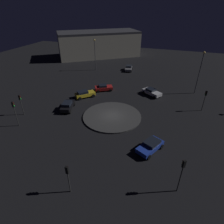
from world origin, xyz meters
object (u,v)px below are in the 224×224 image
object	(u,v)px
streetlamp_northeast	(95,51)
car_black	(68,106)
car_red	(104,88)
car_blue	(150,146)
traffic_light_southeast	(205,97)
traffic_light_northwest	(14,109)
traffic_light_north	(21,101)
traffic_light_southwest	(182,170)
car_grey	(129,68)
car_silver	(152,92)
traffic_light_west	(68,174)
store_building	(99,44)
streetlamp_southeast	(200,68)
car_yellow	(85,94)

from	to	relation	value
streetlamp_northeast	car_black	bearing A→B (deg)	-169.05
car_red	car_black	size ratio (longest dim) A/B	0.96
car_blue	traffic_light_southeast	bearing A→B (deg)	179.01
traffic_light_northwest	traffic_light_north	distance (m)	3.63
traffic_light_southwest	car_grey	bearing A→B (deg)	-21.94
car_blue	car_silver	world-z (taller)	same
traffic_light_west	streetlamp_northeast	size ratio (longest dim) A/B	0.43
store_building	traffic_light_west	bearing A→B (deg)	73.49
car_grey	streetlamp_northeast	size ratio (longest dim) A/B	0.48
car_grey	car_silver	size ratio (longest dim) A/B	0.92
car_grey	streetlamp_southeast	world-z (taller)	streetlamp_southeast
car_yellow	car_blue	size ratio (longest dim) A/B	0.93
streetlamp_southeast	car_grey	bearing A→B (deg)	59.39
traffic_light_southeast	traffic_light_northwest	bearing A→B (deg)	1.57
car_silver	traffic_light_west	bearing A→B (deg)	-65.96
car_red	traffic_light_northwest	distance (m)	19.61
traffic_light_west	streetlamp_southeast	bearing A→B (deg)	-26.07
car_yellow	streetlamp_northeast	world-z (taller)	streetlamp_northeast
car_red	car_grey	xyz separation A→B (m)	(16.09, -1.65, -0.00)
streetlamp_southeast	traffic_light_southeast	bearing A→B (deg)	-172.73
car_blue	traffic_light_northwest	size ratio (longest dim) A/B	1.01
traffic_light_north	car_yellow	bearing A→B (deg)	37.63
store_building	traffic_light_northwest	bearing A→B (deg)	60.39
car_grey	traffic_light_northwest	xyz separation A→B (m)	(-33.87, 9.58, 2.41)
car_blue	store_building	xyz separation A→B (m)	(45.87, 26.78, 3.59)
car_yellow	car_blue	xyz separation A→B (m)	(-11.93, -15.87, -0.04)
traffic_light_west	car_black	bearing A→B (deg)	28.68
car_silver	store_building	xyz separation A→B (m)	(28.06, 24.15, 3.62)
traffic_light_west	traffic_light_northwest	size ratio (longest dim) A/B	0.85
car_yellow	traffic_light_west	size ratio (longest dim) A/B	1.11
car_silver	traffic_light_southeast	xyz separation A→B (m)	(-3.73, -9.95, 2.14)
car_silver	car_yellow	bearing A→B (deg)	-122.95
car_grey	car_blue	world-z (taller)	car_blue
car_grey	traffic_light_southwest	xyz separation A→B (m)	(-38.09, -15.49, 2.44)
car_grey	traffic_light_north	bearing A→B (deg)	-29.73
traffic_light_northwest	traffic_light_north	xyz separation A→B (m)	(3.16, 1.76, -0.37)
car_black	car_silver	distance (m)	18.14
store_building	car_silver	bearing A→B (deg)	94.46
traffic_light_west	streetlamp_northeast	bearing A→B (deg)	16.87
traffic_light_southeast	streetlamp_northeast	size ratio (longest dim) A/B	0.46
traffic_light_west	streetlamp_southeast	world-z (taller)	streetlamp_southeast
car_black	streetlamp_northeast	xyz separation A→B (m)	(23.53, 4.55, 4.75)
car_blue	traffic_light_southeast	size ratio (longest dim) A/B	1.12
streetlamp_northeast	streetlamp_southeast	bearing A→B (deg)	-105.80
car_blue	streetlamp_southeast	xyz separation A→B (m)	(21.94, -6.32, 4.89)
traffic_light_southeast	traffic_light_north	bearing A→B (deg)	-4.77
car_red	traffic_light_west	bearing A→B (deg)	-106.64
car_silver	traffic_light_northwest	xyz separation A→B (m)	(-19.06, 18.66, 2.41)
car_blue	traffic_light_southwest	distance (m)	7.07
car_black	streetlamp_southeast	bearing A→B (deg)	-69.83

